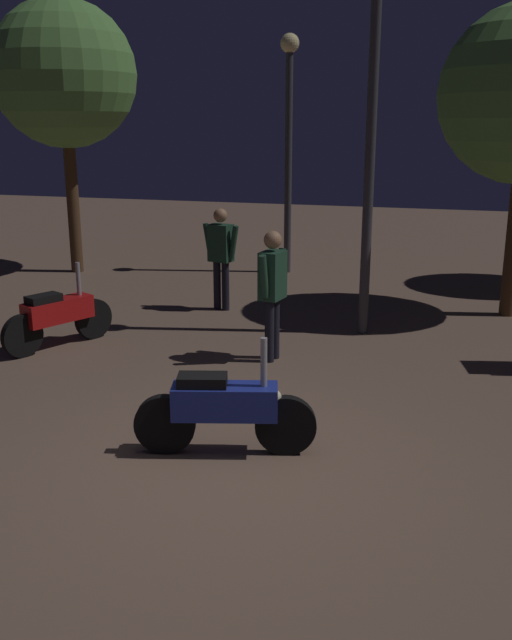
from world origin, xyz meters
TOP-DOWN VIEW (x-y plane):
  - ground_plane at (0.00, 0.00)m, footprint 40.00×40.00m
  - motorcycle_blue_foreground at (-0.14, 0.29)m, footprint 1.63×0.54m
  - motorcycle_red_parked_left at (-3.29, 2.65)m, footprint 0.81×1.54m
  - person_rider_beside at (-1.84, 5.14)m, footprint 0.66×0.32m
  - person_bystander_far at (-0.41, 2.95)m, footprint 0.30×0.67m
  - streetlamp_near at (0.53, 4.47)m, footprint 0.36×0.36m
  - streetlamp_far at (-1.53, 8.29)m, footprint 0.36×0.36m
  - tree_center_bg at (-5.63, 7.15)m, footprint 2.74×2.74m

SIDE VIEW (x-z plane):
  - ground_plane at x=0.00m, z-range 0.00..0.00m
  - motorcycle_blue_foreground at x=-0.14m, z-range -0.12..0.99m
  - motorcycle_red_parked_left at x=-3.29m, z-range -0.12..0.99m
  - person_rider_beside at x=-1.84m, z-range 0.15..1.78m
  - person_bystander_far at x=-0.41m, z-range 0.16..1.81m
  - streetlamp_far at x=-1.53m, z-range 0.65..5.17m
  - streetlamp_near at x=0.53m, z-range 0.67..5.57m
  - tree_center_bg at x=-5.63m, z-range 1.19..6.36m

